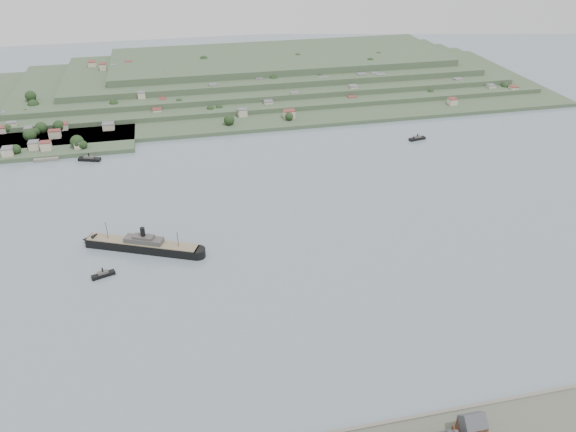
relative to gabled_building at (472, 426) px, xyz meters
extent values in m
plane|color=slate|center=(-27.50, 164.00, -8.19)|extent=(1400.00, 1400.00, 0.00)
cube|color=slate|center=(-27.50, 15.00, -6.89)|extent=(220.00, 2.00, 2.60)
cube|color=#462619|center=(0.00, 0.00, -1.69)|extent=(10.00, 10.00, 9.00)
cube|color=#3B3E43|center=(0.00, 0.00, 2.81)|extent=(10.40, 10.18, 10.18)
cube|color=#374B32|center=(-27.50, 524.00, -6.19)|extent=(760.00, 260.00, 4.00)
cube|color=#374B32|center=(-7.50, 549.00, -1.69)|extent=(680.00, 220.00, 5.00)
cube|color=#374B32|center=(7.50, 564.00, 3.81)|extent=(600.00, 200.00, 6.00)
cube|color=#374B32|center=(22.50, 579.00, 10.31)|extent=(520.00, 180.00, 7.00)
cube|color=#374B32|center=(37.50, 594.00, 17.81)|extent=(440.00, 160.00, 8.00)
cube|color=#374B32|center=(-227.50, 414.00, -6.19)|extent=(150.00, 90.00, 4.00)
cube|color=slate|center=(-232.50, 372.00, -6.79)|extent=(22.00, 14.00, 2.80)
cube|color=black|center=(-144.96, 192.58, -5.05)|extent=(77.94, 42.79, 6.27)
cone|color=black|center=(-181.73, 209.07, -5.05)|extent=(14.20, 14.20, 10.75)
cylinder|color=black|center=(-108.18, 176.09, -5.05)|extent=(10.75, 10.75, 6.27)
cube|color=#7D6E53|center=(-144.96, 192.58, -1.65)|extent=(75.94, 41.24, 0.54)
cube|color=#454340|center=(-143.32, 191.85, 0.32)|extent=(27.81, 18.35, 3.58)
cube|color=#454340|center=(-143.32, 191.85, 2.74)|extent=(15.64, 11.58, 2.24)
cylinder|color=black|center=(-143.32, 191.85, 6.14)|extent=(3.22, 3.22, 8.06)
cylinder|color=#40301D|center=(-167.84, 202.84, 4.35)|extent=(0.45, 0.45, 14.33)
cylinder|color=#40301D|center=(-120.44, 181.59, 3.46)|extent=(0.45, 0.45, 12.54)
cube|color=black|center=(-169.94, 166.35, -7.00)|extent=(15.36, 8.47, 2.38)
cube|color=#454340|center=(-169.94, 166.35, -5.21)|extent=(7.35, 5.13, 1.78)
cylinder|color=black|center=(-169.94, 166.35, -3.23)|extent=(0.99, 0.99, 3.47)
cube|color=black|center=(-193.33, 359.03, -6.82)|extent=(21.17, 11.85, 2.72)
cube|color=#454340|center=(-193.33, 359.03, -4.78)|extent=(10.16, 7.22, 2.04)
cylinder|color=black|center=(-193.33, 359.03, -2.51)|extent=(1.13, 1.13, 3.97)
cube|color=black|center=(125.75, 339.83, -7.01)|extent=(18.31, 8.17, 2.36)
cube|color=#454340|center=(125.75, 339.83, -5.24)|extent=(8.57, 5.37, 1.77)
cylinder|color=black|center=(125.75, 339.83, -3.27)|extent=(0.98, 0.98, 3.44)
camera|label=1|loc=(-118.16, -148.86, 206.74)|focal=35.00mm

